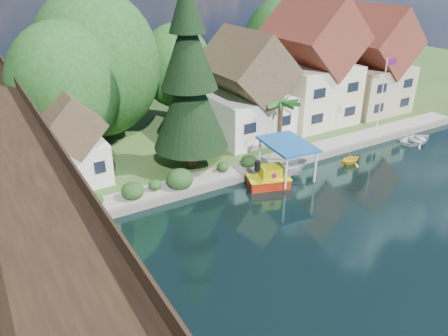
{
  "coord_description": "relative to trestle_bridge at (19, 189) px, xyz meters",
  "views": [
    {
      "loc": [
        -17.26,
        -20.19,
        17.48
      ],
      "look_at": [
        -1.57,
        6.0,
        2.84
      ],
      "focal_mm": 35.0,
      "sensor_mm": 36.0,
      "label": 1
    }
  ],
  "objects": [
    {
      "name": "boat_white_a",
      "position": [
        20.0,
        1.8,
        -4.95
      ],
      "size": [
        4.48,
        3.72,
        0.8
      ],
      "primitive_type": "imported",
      "rotation": [
        0.0,
        0.0,
        1.29
      ],
      "color": "silver",
      "rests_on": "ground"
    },
    {
      "name": "house_left",
      "position": [
        23.0,
        10.83,
        -0.21
      ],
      "size": [
        7.64,
        8.64,
        11.02
      ],
      "color": "white",
      "rests_on": "bank"
    },
    {
      "name": "bg_trees",
      "position": [
        17.0,
        16.08,
        1.94
      ],
      "size": [
        49.9,
        13.3,
        10.57
      ],
      "color": "#382314",
      "rests_on": "bank"
    },
    {
      "name": "house_center",
      "position": [
        32.0,
        11.33,
        1.07
      ],
      "size": [
        8.65,
        9.18,
        13.89
      ],
      "color": "beige",
      "rests_on": "bank"
    },
    {
      "name": "promenade",
      "position": [
        22.0,
        4.13,
        -4.82
      ],
      "size": [
        50.0,
        2.6,
        0.06
      ],
      "primitive_type": "cube",
      "color": "gray",
      "rests_on": "bank"
    },
    {
      "name": "shed",
      "position": [
        5.0,
        9.33,
        -1.52
      ],
      "size": [
        5.09,
        5.4,
        7.85
      ],
      "color": "white",
      "rests_on": "bank"
    },
    {
      "name": "boat_canopy",
      "position": [
        21.15,
        1.43,
        -3.93
      ],
      "size": [
        4.31,
        5.53,
        3.31
      ],
      "color": "silver",
      "rests_on": "ground"
    },
    {
      "name": "ground",
      "position": [
        16.0,
        -5.17,
        -5.35
      ],
      "size": [
        140.0,
        140.0,
        0.0
      ],
      "primitive_type": "plane",
      "color": "black",
      "rests_on": "ground"
    },
    {
      "name": "palm_tree",
      "position": [
        24.1,
        6.35,
        -0.41
      ],
      "size": [
        4.13,
        4.13,
        5.09
      ],
      "color": "#382314",
      "rests_on": "bank"
    },
    {
      "name": "boat_white_b",
      "position": [
        38.11,
        0.83,
        -4.94
      ],
      "size": [
        3.98,
        2.85,
        0.83
      ],
      "primitive_type": "imported",
      "rotation": [
        0.0,
        0.0,
        1.57
      ],
      "color": "white",
      "rests_on": "ground"
    },
    {
      "name": "flagpole",
      "position": [
        36.26,
        4.53,
        0.01
      ],
      "size": [
        1.23,
        0.31,
        7.93
      ],
      "color": "white",
      "rests_on": "bank"
    },
    {
      "name": "house_right",
      "position": [
        41.0,
        10.83,
        0.43
      ],
      "size": [
        8.15,
        8.64,
        12.45
      ],
      "color": "tan",
      "rests_on": "bank"
    },
    {
      "name": "bank",
      "position": [
        16.0,
        28.83,
        -5.1
      ],
      "size": [
        140.0,
        52.0,
        0.5
      ],
      "primitive_type": "cube",
      "color": "#345321",
      "rests_on": "ground"
    },
    {
      "name": "seawall",
      "position": [
        20.0,
        2.83,
        -5.04
      ],
      "size": [
        60.0,
        0.4,
        0.62
      ],
      "primitive_type": "cube",
      "color": "slate",
      "rests_on": "ground"
    },
    {
      "name": "trestle_bridge",
      "position": [
        0.0,
        0.0,
        0.0
      ],
      "size": [
        4.12,
        44.18,
        9.3
      ],
      "color": "black",
      "rests_on": "ground"
    },
    {
      "name": "tugboat",
      "position": [
        18.85,
        0.79,
        -4.58
      ],
      "size": [
        3.96,
        2.98,
        2.55
      ],
      "color": "#AD1F0B",
      "rests_on": "ground"
    },
    {
      "name": "conifer",
      "position": [
        14.66,
        6.85,
        2.96
      ],
      "size": [
        6.58,
        6.58,
        16.21
      ],
      "color": "#382314",
      "rests_on": "bank"
    },
    {
      "name": "boat_yellow",
      "position": [
        28.16,
        0.59,
        -4.75
      ],
      "size": [
        2.31,
        2.0,
        1.2
      ],
      "primitive_type": "imported",
      "rotation": [
        0.0,
        0.0,
        1.56
      ],
      "color": "yellow",
      "rests_on": "ground"
    },
    {
      "name": "shrubs",
      "position": [
        11.4,
        4.09,
        -4.12
      ],
      "size": [
        15.76,
        2.47,
        1.7
      ],
      "color": "#173C15",
      "rests_on": "bank"
    }
  ]
}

